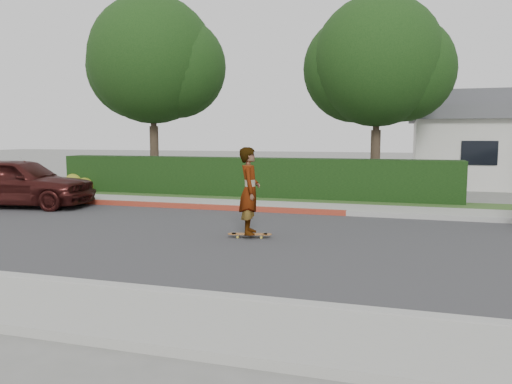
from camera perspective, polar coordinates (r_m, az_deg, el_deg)
ground at (r=10.90m, az=2.57°, el=-5.81°), size 120.00×120.00×0.00m
road at (r=10.90m, az=2.57°, el=-5.79°), size 60.00×8.00×0.01m
curb_near at (r=7.11m, az=-5.69°, el=-11.96°), size 60.00×0.20×0.15m
sidewalk_near at (r=6.34m, az=-8.88°, el=-14.48°), size 60.00×1.60×0.12m
curb_far at (r=14.83m, az=6.44°, el=-2.26°), size 60.00×0.20×0.15m
curb_red_section at (r=16.46m, az=-10.96°, el=-1.46°), size 12.00×0.21×0.15m
sidewalk_far at (r=15.71m, az=7.02°, el=-1.83°), size 60.00×1.60×0.12m
planting_strip at (r=17.28m, az=7.92°, el=-1.12°), size 60.00×1.60×0.10m
hedge at (r=18.46m, az=-1.00°, el=1.61°), size 15.00×1.00×1.50m
flowering_shrub at (r=21.30m, az=-19.67°, el=0.76°), size 1.40×1.00×0.90m
tree_left at (r=21.73m, az=-11.56°, el=14.15°), size 5.99×5.21×8.00m
tree_center at (r=19.72m, az=13.73°, el=13.84°), size 5.66×4.84×7.44m
skateboard at (r=11.35m, az=-0.73°, el=-4.86°), size 1.02×0.41×0.09m
skateboarder at (r=11.20m, az=-0.73°, el=0.13°), size 0.63×0.81×1.96m
car_maroon at (r=17.90m, az=-25.47°, el=1.03°), size 5.01×2.63×1.63m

